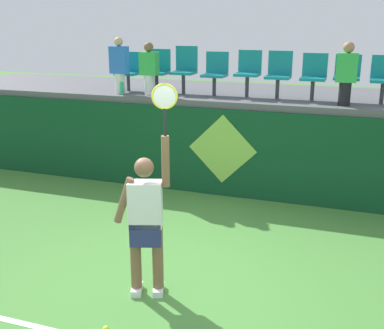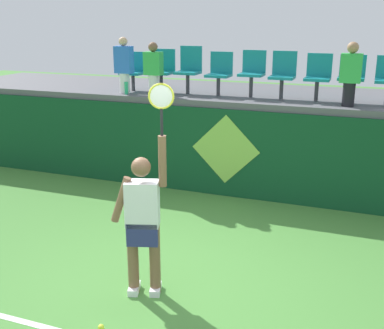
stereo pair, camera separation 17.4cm
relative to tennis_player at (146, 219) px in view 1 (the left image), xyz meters
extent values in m
plane|color=#478438|center=(0.15, 0.22, -0.95)|extent=(40.00, 40.00, 0.00)
cube|color=#0F4223|center=(0.15, 3.59, -0.14)|extent=(13.74, 0.20, 1.62)
cube|color=#56565B|center=(0.15, 4.91, 0.73)|extent=(13.74, 2.74, 0.12)
cube|color=white|center=(-0.13, -0.04, -0.91)|extent=(0.19, 0.28, 0.08)
cube|color=white|center=(0.12, 0.04, -0.91)|extent=(0.19, 0.28, 0.08)
cylinder|color=brown|center=(-0.13, -0.04, -0.52)|extent=(0.13, 0.13, 0.87)
cylinder|color=brown|center=(0.12, 0.04, -0.52)|extent=(0.13, 0.13, 0.87)
cube|color=navy|center=(-0.01, 0.00, -0.16)|extent=(0.41, 0.32, 0.28)
cube|color=white|center=(-0.01, 0.00, 0.18)|extent=(0.43, 0.33, 0.54)
sphere|color=brown|center=(-0.01, 0.00, 0.62)|extent=(0.22, 0.22, 0.22)
cylinder|color=brown|center=(-0.23, -0.08, 0.23)|extent=(0.27, 0.16, 0.55)
cylinder|color=brown|center=(0.22, 0.07, 0.69)|extent=(0.09, 0.09, 0.58)
cylinder|color=black|center=(0.22, 0.07, 1.13)|extent=(0.03, 0.03, 0.30)
torus|color=gold|center=(0.22, 0.07, 1.41)|extent=(0.28, 0.11, 0.28)
ellipsoid|color=silver|center=(0.22, 0.07, 1.41)|extent=(0.23, 0.09, 0.24)
sphere|color=#D1E533|center=(-0.11, -0.84, -0.92)|extent=(0.07, 0.07, 0.07)
cylinder|color=#26B272|center=(-2.17, 3.74, 0.91)|extent=(0.07, 0.07, 0.24)
cylinder|color=#38383D|center=(-2.27, 4.23, 0.95)|extent=(0.07, 0.07, 0.33)
cube|color=#147F89|center=(-2.27, 4.23, 1.14)|extent=(0.44, 0.42, 0.05)
cube|color=#147F89|center=(-2.27, 4.42, 1.36)|extent=(0.44, 0.04, 0.39)
cylinder|color=#38383D|center=(-1.65, 4.23, 0.97)|extent=(0.07, 0.07, 0.36)
cube|color=#147F89|center=(-1.65, 4.23, 1.17)|extent=(0.44, 0.42, 0.05)
cube|color=#147F89|center=(-1.65, 4.42, 1.41)|extent=(0.44, 0.04, 0.43)
cylinder|color=#38383D|center=(-1.08, 4.23, 0.98)|extent=(0.07, 0.07, 0.38)
cube|color=#147F89|center=(-1.08, 4.23, 1.20)|extent=(0.44, 0.42, 0.05)
cube|color=#147F89|center=(-1.08, 4.42, 1.46)|extent=(0.44, 0.04, 0.47)
cylinder|color=#38383D|center=(-0.46, 4.23, 0.96)|extent=(0.07, 0.07, 0.35)
cube|color=#147F89|center=(-0.46, 4.23, 1.17)|extent=(0.44, 0.42, 0.05)
cube|color=#147F89|center=(-0.46, 4.42, 1.39)|extent=(0.44, 0.04, 0.41)
cylinder|color=#38383D|center=(0.18, 4.23, 0.98)|extent=(0.07, 0.07, 0.40)
cube|color=#147F89|center=(0.18, 4.23, 1.21)|extent=(0.44, 0.42, 0.05)
cube|color=#147F89|center=(0.18, 4.42, 1.44)|extent=(0.44, 0.04, 0.41)
cylinder|color=#38383D|center=(0.75, 4.23, 0.97)|extent=(0.07, 0.07, 0.37)
cube|color=#147F89|center=(0.75, 4.23, 1.18)|extent=(0.44, 0.42, 0.05)
cube|color=#147F89|center=(0.75, 4.42, 1.42)|extent=(0.44, 0.04, 0.43)
cylinder|color=#38383D|center=(1.37, 4.23, 0.97)|extent=(0.07, 0.07, 0.36)
cube|color=#147F89|center=(1.37, 4.23, 1.18)|extent=(0.44, 0.42, 0.05)
cube|color=#147F89|center=(1.37, 4.42, 1.41)|extent=(0.44, 0.04, 0.41)
cylinder|color=#38383D|center=(1.94, 4.23, 0.99)|extent=(0.07, 0.07, 0.40)
cube|color=#147F89|center=(1.94, 4.23, 1.21)|extent=(0.44, 0.42, 0.05)
cube|color=#147F89|center=(1.94, 4.42, 1.42)|extent=(0.44, 0.04, 0.37)
cylinder|color=#38383D|center=(2.54, 4.23, 0.98)|extent=(0.07, 0.07, 0.38)
cube|color=#147F89|center=(2.54, 4.23, 1.19)|extent=(0.44, 0.42, 0.05)
cylinder|color=white|center=(-2.27, 3.87, 0.98)|extent=(0.20, 0.20, 0.39)
cube|color=blue|center=(-2.27, 3.87, 1.44)|extent=(0.34, 0.20, 0.51)
sphere|color=#DBAD84|center=(-2.27, 3.87, 1.78)|extent=(0.17, 0.17, 0.17)
cylinder|color=black|center=(1.94, 3.87, 0.98)|extent=(0.20, 0.20, 0.39)
cube|color=green|center=(1.94, 3.87, 1.42)|extent=(0.34, 0.20, 0.48)
sphere|color=#A87A56|center=(1.94, 3.87, 1.75)|extent=(0.19, 0.19, 0.19)
cylinder|color=white|center=(-1.65, 3.88, 0.98)|extent=(0.20, 0.20, 0.38)
cube|color=green|center=(-1.65, 3.88, 1.38)|extent=(0.34, 0.20, 0.43)
sphere|color=brown|center=(-1.65, 3.88, 1.69)|extent=(0.18, 0.18, 0.18)
cube|color=#0F4223|center=(-0.07, 3.48, -0.95)|extent=(0.90, 0.01, 0.00)
plane|color=#8CC64C|center=(-0.07, 3.48, -0.06)|extent=(1.27, 0.00, 1.27)
camera|label=1|loc=(2.17, -4.65, 2.20)|focal=45.16mm
camera|label=2|loc=(2.33, -4.59, 2.20)|focal=45.16mm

